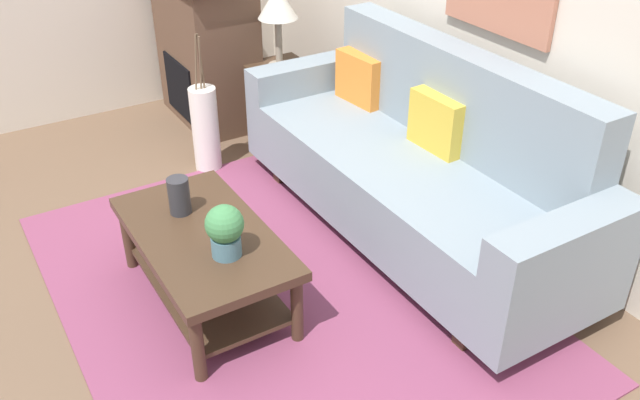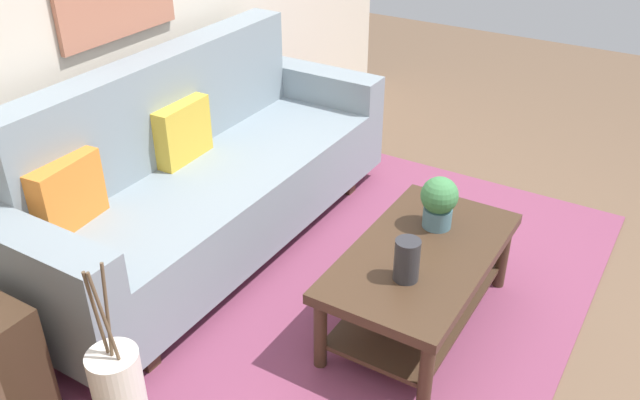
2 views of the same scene
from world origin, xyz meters
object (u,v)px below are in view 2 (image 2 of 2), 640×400
at_px(throw_pillow_mustard, 182,131).
at_px(tabletop_vase, 407,260).
at_px(potted_plant_tabletop, 439,201).
at_px(coffee_table, 420,271).
at_px(throw_pillow_orange, 67,193).
at_px(couch, 204,178).

xyz_separation_m(throw_pillow_mustard, tabletop_vase, (-0.25, -1.45, -0.15)).
bearing_deg(potted_plant_tabletop, coffee_table, -173.11).
relative_size(coffee_table, potted_plant_tabletop, 4.20).
distance_m(throw_pillow_orange, throw_pillow_mustard, 0.77).
relative_size(couch, potted_plant_tabletop, 9.29).
bearing_deg(coffee_table, throw_pillow_mustard, 89.20).
bearing_deg(throw_pillow_mustard, coffee_table, -90.80).
bearing_deg(throw_pillow_orange, coffee_table, -62.19).
distance_m(throw_pillow_mustard, coffee_table, 1.47).
distance_m(throw_pillow_orange, tabletop_vase, 1.55).
bearing_deg(tabletop_vase, couch, 79.41).
bearing_deg(throw_pillow_mustard, couch, -90.00).
xyz_separation_m(couch, coffee_table, (-0.02, -1.30, -0.12)).
bearing_deg(couch, coffee_table, -90.87).
distance_m(couch, potted_plant_tabletop, 1.30).
distance_m(couch, coffee_table, 1.31).
xyz_separation_m(throw_pillow_orange, tabletop_vase, (0.53, -1.45, -0.15)).
xyz_separation_m(coffee_table, tabletop_vase, (-0.23, -0.02, 0.21)).
relative_size(couch, tabletop_vase, 12.49).
relative_size(throw_pillow_orange, coffee_table, 0.33).
height_order(couch, coffee_table, couch).
distance_m(throw_pillow_orange, coffee_table, 1.66).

